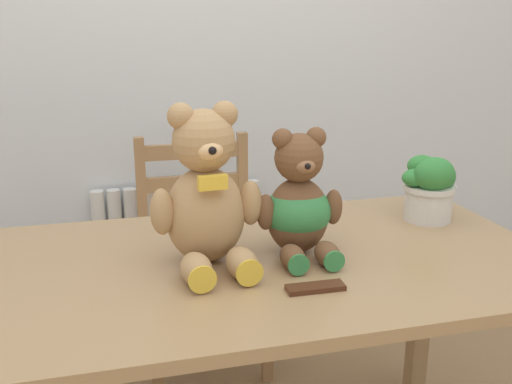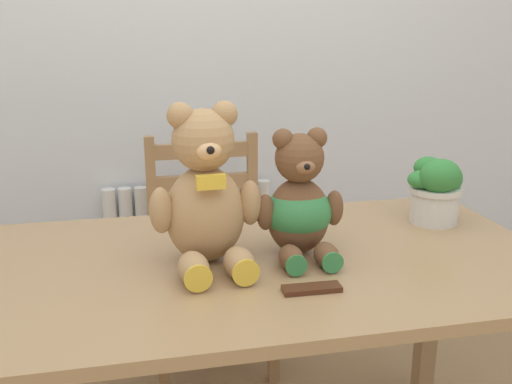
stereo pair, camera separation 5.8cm
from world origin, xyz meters
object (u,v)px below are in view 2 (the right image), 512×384
(wooden_chair_behind, at_px, (209,250))
(chocolate_bar, at_px, (312,289))
(teddy_bear_right, at_px, (299,205))
(teddy_bear_left, at_px, (206,196))
(potted_plant, at_px, (436,188))

(wooden_chair_behind, relative_size, chocolate_bar, 6.89)
(teddy_bear_right, bearing_deg, teddy_bear_left, 2.37)
(teddy_bear_right, bearing_deg, wooden_chair_behind, -79.85)
(teddy_bear_left, bearing_deg, chocolate_bar, 129.77)
(teddy_bear_right, height_order, potted_plant, teddy_bear_right)
(teddy_bear_right, distance_m, chocolate_bar, 0.25)
(chocolate_bar, bearing_deg, wooden_chair_behind, 95.50)
(wooden_chair_behind, distance_m, teddy_bear_left, 0.94)
(wooden_chair_behind, bearing_deg, teddy_bear_right, 99.27)
(teddy_bear_left, distance_m, teddy_bear_right, 0.24)
(chocolate_bar, bearing_deg, teddy_bear_right, 81.43)
(teddy_bear_right, relative_size, chocolate_bar, 2.48)
(wooden_chair_behind, height_order, teddy_bear_right, teddy_bear_right)
(teddy_bear_right, xyz_separation_m, potted_plant, (0.46, 0.15, -0.02))
(teddy_bear_right, xyz_separation_m, chocolate_bar, (-0.03, -0.22, -0.12))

